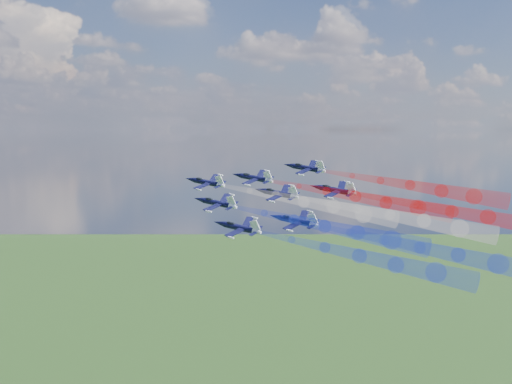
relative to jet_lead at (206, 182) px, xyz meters
name	(u,v)px	position (x,y,z in m)	size (l,w,h in m)	color
jet_lead	(206,182)	(0.00, 0.00, 0.00)	(10.44, 13.05, 3.48)	black
trail_lead	(304,201)	(19.17, -21.73, -3.41)	(4.35, 46.82, 4.35)	white
jet_inner_left	(217,203)	(-0.73, -14.09, -3.94)	(10.44, 13.05, 3.48)	black
trail_inner_left	(325,226)	(18.44, -35.81, -7.35)	(4.35, 46.82, 4.35)	#1930D7
jet_inner_right	(254,178)	(12.29, -3.17, 1.14)	(10.44, 13.05, 3.48)	black
trail_inner_right	(356,196)	(31.46, -24.90, -2.27)	(4.35, 46.82, 4.35)	red
jet_outer_left	(239,228)	(1.02, -27.59, -8.09)	(10.44, 13.05, 3.48)	black
trail_outer_left	(359,255)	(20.18, -49.32, -11.50)	(4.35, 46.82, 4.35)	#1930D7
jet_center_third	(278,194)	(14.66, -15.69, -1.93)	(10.44, 13.05, 3.48)	black
trail_center_third	(390,215)	(33.83, -37.42, -5.34)	(4.35, 46.82, 4.35)	white
jet_outer_right	(306,168)	(26.93, -4.01, 3.57)	(10.44, 13.05, 3.48)	black
trail_outer_right	(410,185)	(46.10, -25.73, 0.16)	(4.35, 46.82, 4.35)	red
jet_rear_left	(296,221)	(14.28, -28.89, -6.97)	(10.44, 13.05, 3.48)	black
trail_rear_left	(420,247)	(33.45, -50.62, -10.38)	(4.35, 46.82, 4.35)	#1930D7
jet_rear_right	(335,190)	(28.28, -19.79, -1.07)	(10.44, 13.05, 3.48)	black
trail_rear_right	(452,211)	(47.45, -41.52, -4.48)	(4.35, 46.82, 4.35)	red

